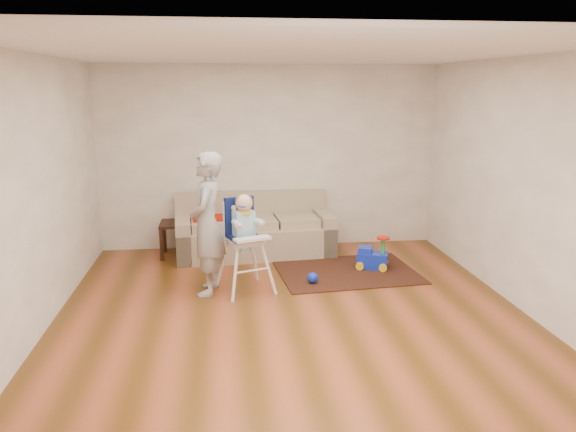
{
  "coord_description": "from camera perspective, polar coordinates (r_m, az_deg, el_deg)",
  "views": [
    {
      "loc": [
        -0.71,
        -5.53,
        2.39
      ],
      "look_at": [
        0.0,
        0.4,
        1.0
      ],
      "focal_mm": 35.0,
      "sensor_mm": 36.0,
      "label": 1
    }
  ],
  "objects": [
    {
      "name": "toy_ball",
      "position": [
        6.95,
        2.52,
        -6.29
      ],
      "size": [
        0.14,
        0.14,
        0.14
      ],
      "primitive_type": "sphere",
      "color": "#122AC5",
      "rests_on": "area_rug"
    },
    {
      "name": "ride_on_toy",
      "position": [
        7.56,
        8.59,
        -3.64
      ],
      "size": [
        0.47,
        0.4,
        0.44
      ],
      "primitive_type": null,
      "rotation": [
        0.0,
        0.0,
        -0.35
      ],
      "color": "#122AC5",
      "rests_on": "area_rug"
    },
    {
      "name": "room_envelope",
      "position": [
        6.12,
        -0.14,
        8.28
      ],
      "size": [
        5.04,
        5.52,
        2.72
      ],
      "color": "#BEB4A7",
      "rests_on": "ground"
    },
    {
      "name": "high_chair",
      "position": [
        6.61,
        -4.41,
        -2.94
      ],
      "size": [
        0.7,
        0.7,
        1.18
      ],
      "rotation": [
        0.0,
        0.0,
        0.34
      ],
      "color": "silver",
      "rests_on": "ground"
    },
    {
      "name": "ground",
      "position": [
        6.06,
        0.45,
        -10.1
      ],
      "size": [
        5.5,
        5.5,
        0.0
      ],
      "primitive_type": "plane",
      "color": "#55310E",
      "rests_on": "ground"
    },
    {
      "name": "side_table",
      "position": [
        8.19,
        -11.06,
        -2.31
      ],
      "size": [
        0.5,
        0.5,
        0.5
      ],
      "primitive_type": null,
      "color": "black",
      "rests_on": "ground"
    },
    {
      "name": "area_rug",
      "position": [
        7.44,
        6.01,
        -5.65
      ],
      "size": [
        1.88,
        1.48,
        0.01
      ],
      "primitive_type": "cube",
      "rotation": [
        0.0,
        0.0,
        0.09
      ],
      "color": "black",
      "rests_on": "ground"
    },
    {
      "name": "sofa",
      "position": [
        8.08,
        -3.43,
        -0.94
      ],
      "size": [
        2.3,
        1.08,
        0.86
      ],
      "rotation": [
        0.0,
        0.0,
        0.07
      ],
      "color": "tan",
      "rests_on": "ground"
    },
    {
      "name": "adult",
      "position": [
        6.54,
        -8.22,
        -0.81
      ],
      "size": [
        0.48,
        0.66,
        1.67
      ],
      "primitive_type": "imported",
      "rotation": [
        0.0,
        0.0,
        -1.7
      ],
      "color": "gray",
      "rests_on": "ground"
    }
  ]
}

